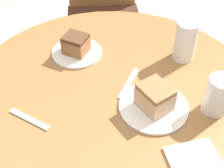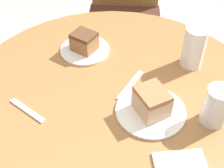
{
  "view_description": "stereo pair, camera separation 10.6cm",
  "coord_description": "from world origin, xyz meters",
  "px_view_note": "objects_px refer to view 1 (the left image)",
  "views": [
    {
      "loc": [
        -0.1,
        -0.76,
        1.51
      ],
      "look_at": [
        0.0,
        0.0,
        0.77
      ],
      "focal_mm": 50.0,
      "sensor_mm": 36.0,
      "label": 1
    },
    {
      "loc": [
        0.01,
        -0.76,
        1.51
      ],
      "look_at": [
        0.0,
        0.0,
        0.77
      ],
      "focal_mm": 50.0,
      "sensor_mm": 36.0,
      "label": 2
    }
  ],
  "objects_px": {
    "cake_slice_near": "(155,97)",
    "glass_lemonade": "(185,42)",
    "chair": "(104,15)",
    "plate_far": "(77,53)",
    "plate_near": "(153,107)",
    "glass_water": "(217,97)",
    "cake_slice_far": "(76,44)"
  },
  "relations": [
    {
      "from": "cake_slice_far",
      "to": "glass_water",
      "type": "xyz_separation_m",
      "value": [
        0.43,
        -0.36,
        0.01
      ]
    },
    {
      "from": "chair",
      "to": "glass_water",
      "type": "bearing_deg",
      "value": -73.63
    },
    {
      "from": "plate_near",
      "to": "glass_lemonade",
      "type": "bearing_deg",
      "value": 55.27
    },
    {
      "from": "plate_near",
      "to": "plate_far",
      "type": "distance_m",
      "value": 0.4
    },
    {
      "from": "plate_near",
      "to": "plate_far",
      "type": "xyz_separation_m",
      "value": [
        -0.24,
        0.32,
        0.0
      ]
    },
    {
      "from": "plate_near",
      "to": "glass_water",
      "type": "xyz_separation_m",
      "value": [
        0.19,
        -0.03,
        0.06
      ]
    },
    {
      "from": "plate_near",
      "to": "cake_slice_near",
      "type": "height_order",
      "value": "cake_slice_near"
    },
    {
      "from": "plate_far",
      "to": "glass_lemonade",
      "type": "relative_size",
      "value": 1.24
    },
    {
      "from": "chair",
      "to": "cake_slice_far",
      "type": "relative_size",
      "value": 7.68
    },
    {
      "from": "chair",
      "to": "cake_slice_near",
      "type": "height_order",
      "value": "chair"
    },
    {
      "from": "plate_near",
      "to": "glass_water",
      "type": "height_order",
      "value": "glass_water"
    },
    {
      "from": "chair",
      "to": "plate_far",
      "type": "xyz_separation_m",
      "value": [
        -0.18,
        -0.68,
        0.25
      ]
    },
    {
      "from": "cake_slice_near",
      "to": "glass_water",
      "type": "bearing_deg",
      "value": -9.21
    },
    {
      "from": "glass_lemonade",
      "to": "glass_water",
      "type": "relative_size",
      "value": 1.18
    },
    {
      "from": "plate_far",
      "to": "cake_slice_far",
      "type": "xyz_separation_m",
      "value": [
        -0.0,
        0.0,
        0.04
      ]
    },
    {
      "from": "chair",
      "to": "glass_lemonade",
      "type": "xyz_separation_m",
      "value": [
        0.23,
        -0.76,
        0.32
      ]
    },
    {
      "from": "cake_slice_far",
      "to": "glass_lemonade",
      "type": "relative_size",
      "value": 0.74
    },
    {
      "from": "plate_far",
      "to": "glass_water",
      "type": "height_order",
      "value": "glass_water"
    },
    {
      "from": "plate_far",
      "to": "chair",
      "type": "bearing_deg",
      "value": 75.39
    },
    {
      "from": "cake_slice_far",
      "to": "glass_water",
      "type": "distance_m",
      "value": 0.56
    },
    {
      "from": "glass_lemonade",
      "to": "glass_water",
      "type": "xyz_separation_m",
      "value": [
        0.02,
        -0.28,
        -0.01
      ]
    },
    {
      "from": "plate_far",
      "to": "glass_water",
      "type": "xyz_separation_m",
      "value": [
        0.43,
        -0.36,
        0.06
      ]
    },
    {
      "from": "cake_slice_near",
      "to": "glass_lemonade",
      "type": "xyz_separation_m",
      "value": [
        0.17,
        0.25,
        0.02
      ]
    },
    {
      "from": "glass_lemonade",
      "to": "glass_water",
      "type": "distance_m",
      "value": 0.28
    },
    {
      "from": "cake_slice_far",
      "to": "cake_slice_near",
      "type": "bearing_deg",
      "value": -53.57
    },
    {
      "from": "plate_far",
      "to": "glass_lemonade",
      "type": "xyz_separation_m",
      "value": [
        0.41,
        -0.08,
        0.07
      ]
    },
    {
      "from": "plate_far",
      "to": "glass_water",
      "type": "bearing_deg",
      "value": -39.39
    },
    {
      "from": "cake_slice_far",
      "to": "glass_lemonade",
      "type": "xyz_separation_m",
      "value": [
        0.41,
        -0.08,
        0.03
      ]
    },
    {
      "from": "plate_far",
      "to": "cake_slice_far",
      "type": "height_order",
      "value": "cake_slice_far"
    },
    {
      "from": "cake_slice_near",
      "to": "cake_slice_far",
      "type": "distance_m",
      "value": 0.4
    },
    {
      "from": "plate_far",
      "to": "cake_slice_far",
      "type": "distance_m",
      "value": 0.04
    },
    {
      "from": "cake_slice_near",
      "to": "glass_lemonade",
      "type": "distance_m",
      "value": 0.3
    }
  ]
}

